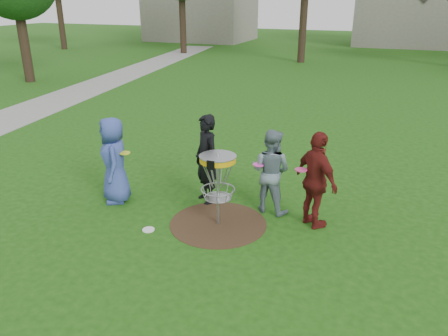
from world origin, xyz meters
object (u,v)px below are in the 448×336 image
(player_maroon, at_px, (316,181))
(player_grey, at_px, (271,171))
(player_black, at_px, (206,159))
(disc_golf_basket, at_px, (218,173))
(player_blue, at_px, (114,160))

(player_maroon, bearing_deg, player_grey, 23.28)
(player_black, bearing_deg, player_maroon, 34.14)
(player_black, height_order, player_grey, player_black)
(player_black, distance_m, disc_golf_basket, 1.02)
(player_grey, bearing_deg, player_maroon, 172.20)
(player_blue, bearing_deg, disc_golf_basket, 50.85)
(player_grey, relative_size, player_maroon, 0.92)
(player_blue, xyz_separation_m, player_black, (1.73, 0.64, 0.03))
(player_blue, height_order, player_maroon, player_maroon)
(player_maroon, bearing_deg, disc_golf_basket, 60.92)
(player_grey, xyz_separation_m, player_maroon, (0.91, -0.30, 0.07))
(player_maroon, relative_size, disc_golf_basket, 1.30)
(player_black, distance_m, player_maroon, 2.24)
(player_maroon, distance_m, disc_golf_basket, 1.75)
(player_blue, relative_size, disc_golf_basket, 1.27)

